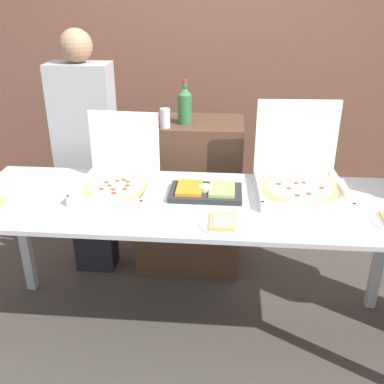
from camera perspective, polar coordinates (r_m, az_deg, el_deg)
The scene contains 11 objects.
ground_plane at distance 2.92m, azimuth 0.00°, elevation -17.25°, with size 16.00×16.00×0.00m, color #423D38.
brick_wall_behind at distance 3.90m, azimuth 2.22°, elevation 16.69°, with size 10.00×0.06×2.80m.
buffet_table at distance 2.45m, azimuth 0.00°, elevation -3.32°, with size 2.43×0.80×0.91m.
pizza_box_near_left at distance 2.57m, azimuth 13.42°, elevation 1.99°, with size 0.49×0.51×0.47m.
pizza_box_near_right at distance 2.54m, azimuth -9.37°, elevation 1.86°, with size 0.43×0.45×0.41m.
paper_plate_front_left at distance 2.17m, azimuth 3.95°, elevation -3.85°, with size 0.23×0.23×0.03m.
veggie_tray at distance 2.46m, azimuth 1.75°, elevation 0.08°, with size 0.39×0.24×0.05m.
sideboard_podium at distance 3.24m, azimuth -0.43°, elevation -0.63°, with size 0.74×0.44×1.13m.
soda_bottle at distance 2.96m, azimuth -0.92°, elevation 10.99°, with size 0.09×0.09×0.28m.
soda_can_silver at distance 2.89m, azimuth -3.45°, elevation 9.35°, with size 0.07×0.07×0.12m.
person_guest_cap at distance 3.16m, azimuth -13.17°, elevation 4.68°, with size 0.40×0.22×1.72m.
Camera 1 is at (0.18, -2.15, 1.97)m, focal length 42.00 mm.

